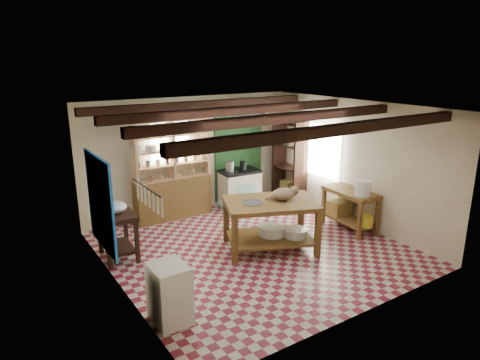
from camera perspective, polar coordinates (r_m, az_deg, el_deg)
floor at (r=8.00m, az=1.91°, el=-9.23°), size 5.00×5.00×0.02m
ceiling at (r=7.28m, az=2.11°, el=9.68°), size 5.00×5.00×0.02m
wall_back at (r=9.63m, az=-6.57°, el=3.30°), size 5.00×0.04×2.60m
wall_front at (r=5.78m, az=16.43°, el=-5.98°), size 5.00×0.04×2.60m
wall_left at (r=6.50m, az=-16.40°, el=-3.53°), size 0.04×5.00×2.60m
wall_right at (r=9.16m, az=14.94°, el=2.20°), size 0.04×5.00×2.60m
ceiling_beams at (r=7.30m, az=2.10°, el=8.75°), size 5.00×3.80×0.15m
blue_wall_patch at (r=7.39m, az=-18.13°, el=-2.95°), size 0.04×1.40×1.60m
green_wall_patch at (r=10.21m, az=-0.20°, el=3.85°), size 1.30×0.04×2.30m
window_back at (r=9.32m, az=-9.35°, el=5.28°), size 0.90×0.02×0.80m
window_right at (r=9.80m, az=10.59°, el=3.95°), size 0.02×1.30×1.20m
utensil_rail at (r=5.28m, az=-12.33°, el=-2.25°), size 0.06×0.90×0.28m
pot_rack at (r=9.71m, az=1.16°, el=8.78°), size 0.86×0.12×0.36m
shelving_unit at (r=9.28m, az=-9.04°, el=1.45°), size 1.70×0.34×2.20m
tall_rack at (r=10.34m, az=6.63°, el=2.47°), size 0.40×0.86×2.00m
work_table at (r=7.86m, az=4.05°, el=-6.01°), size 1.91×1.62×0.92m
stove at (r=10.06m, az=-0.09°, el=-1.09°), size 0.95×0.67×0.89m
prep_table at (r=7.80m, az=-16.00°, el=-7.11°), size 0.63×0.87×0.84m
white_cabinet at (r=5.90m, az=-9.39°, el=-14.71°), size 0.46×0.55×0.82m
right_counter at (r=9.01m, az=14.39°, el=-3.88°), size 0.64×1.19×0.83m
cat at (r=7.78m, az=5.82°, el=-1.87°), size 0.53×0.44×0.21m
steel_tray at (r=7.57m, az=1.65°, el=-3.05°), size 0.47×0.47×0.02m
basin_large at (r=7.97m, az=4.29°, el=-6.73°), size 0.63×0.63×0.17m
basin_small at (r=7.95m, az=7.37°, el=-6.95°), size 0.56×0.56×0.15m
kettle_left at (r=9.80m, az=-1.38°, el=1.83°), size 0.22×0.22×0.24m
kettle_right at (r=9.96m, az=0.41°, el=1.94°), size 0.16×0.16×0.19m
enamel_bowl at (r=7.61m, az=-16.30°, el=-3.51°), size 0.41×0.41×0.19m
white_bucket at (r=8.57m, az=16.02°, el=-1.04°), size 0.32×0.32×0.31m
wicker_basket at (r=9.23m, az=13.09°, el=-3.59°), size 0.46×0.37×0.31m
yellow_tub at (r=8.75m, az=16.39°, el=-5.28°), size 0.30×0.30×0.21m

